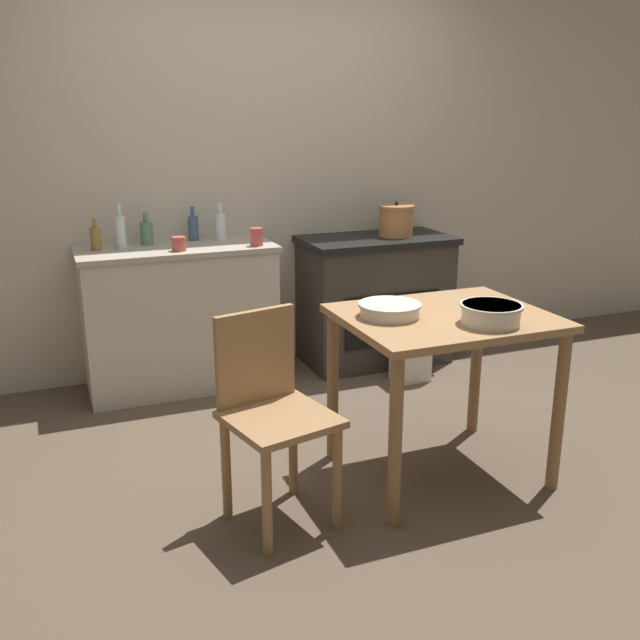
{
  "coord_description": "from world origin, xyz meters",
  "views": [
    {
      "loc": [
        -1.35,
        -2.84,
        1.66
      ],
      "look_at": [
        0.0,
        0.53,
        0.57
      ],
      "focal_mm": 40.0,
      "sensor_mm": 36.0,
      "label": 1
    }
  ],
  "objects": [
    {
      "name": "ground_plane",
      "position": [
        0.0,
        0.0,
        0.0
      ],
      "size": [
        14.0,
        14.0,
        0.0
      ],
      "primitive_type": "plane",
      "color": "brown"
    },
    {
      "name": "stock_pot",
      "position": [
        0.83,
        1.27,
        0.95
      ],
      "size": [
        0.23,
        0.23,
        0.23
      ],
      "color": "#B77A47",
      "rests_on": "stove"
    },
    {
      "name": "cup_center_right",
      "position": [
        -0.61,
        1.16,
        0.91
      ],
      "size": [
        0.08,
        0.08,
        0.08
      ],
      "primitive_type": "cylinder",
      "color": "#B74C42",
      "rests_on": "counter_cabinet"
    },
    {
      "name": "counter_cabinet",
      "position": [
        -0.6,
        1.31,
        0.44
      ],
      "size": [
        1.15,
        0.52,
        0.87
      ],
      "color": "beige",
      "rests_on": "ground_plane"
    },
    {
      "name": "flour_sack",
      "position": [
        0.74,
        0.85,
        0.19
      ],
      "size": [
        0.22,
        0.16,
        0.37
      ],
      "primitive_type": "cube",
      "color": "beige",
      "rests_on": "ground_plane"
    },
    {
      "name": "work_table",
      "position": [
        0.29,
        -0.24,
        0.65
      ],
      "size": [
        0.9,
        0.74,
        0.78
      ],
      "color": "#997047",
      "rests_on": "ground_plane"
    },
    {
      "name": "bottle_center",
      "position": [
        -0.91,
        1.35,
        0.97
      ],
      "size": [
        0.06,
        0.06,
        0.26
      ],
      "color": "silver",
      "rests_on": "counter_cabinet"
    },
    {
      "name": "bottle_left",
      "position": [
        -1.05,
        1.36,
        0.94
      ],
      "size": [
        0.06,
        0.06,
        0.18
      ],
      "color": "olive",
      "rests_on": "counter_cabinet"
    },
    {
      "name": "cup_mid_right",
      "position": [
        -0.16,
        1.15,
        0.93
      ],
      "size": [
        0.08,
        0.08,
        0.1
      ],
      "primitive_type": "cylinder",
      "color": "#B74C42",
      "rests_on": "counter_cabinet"
    },
    {
      "name": "bottle_mid_left",
      "position": [
        -0.75,
        1.42,
        0.95
      ],
      "size": [
        0.08,
        0.08,
        0.19
      ],
      "color": "#517F5B",
      "rests_on": "counter_cabinet"
    },
    {
      "name": "bottle_center_left",
      "position": [
        -0.31,
        1.4,
        0.96
      ],
      "size": [
        0.07,
        0.07,
        0.23
      ],
      "color": "silver",
      "rests_on": "counter_cabinet"
    },
    {
      "name": "stove",
      "position": [
        0.7,
        1.29,
        0.43
      ],
      "size": [
        0.98,
        0.56,
        0.85
      ],
      "color": "#38332D",
      "rests_on": "ground_plane"
    },
    {
      "name": "bottle_far_left",
      "position": [
        -0.46,
        1.46,
        0.95
      ],
      "size": [
        0.06,
        0.06,
        0.21
      ],
      "color": "#3D5675",
      "rests_on": "counter_cabinet"
    },
    {
      "name": "chair",
      "position": [
        -0.55,
        -0.3,
        0.48
      ],
      "size": [
        0.48,
        0.48,
        0.87
      ],
      "rotation": [
        0.0,
        0.0,
        0.23
      ],
      "color": "#997047",
      "rests_on": "ground_plane"
    },
    {
      "name": "mixing_bowl_small",
      "position": [
        0.04,
        -0.18,
        0.81
      ],
      "size": [
        0.28,
        0.28,
        0.06
      ],
      "color": "silver",
      "rests_on": "work_table"
    },
    {
      "name": "wall_back",
      "position": [
        0.0,
        1.58,
        1.27
      ],
      "size": [
        8.0,
        0.07,
        2.55
      ],
      "color": "beige",
      "rests_on": "ground_plane"
    },
    {
      "name": "mixing_bowl_large",
      "position": [
        0.39,
        -0.44,
        0.82
      ],
      "size": [
        0.26,
        0.26,
        0.09
      ],
      "color": "silver",
      "rests_on": "work_table"
    }
  ]
}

